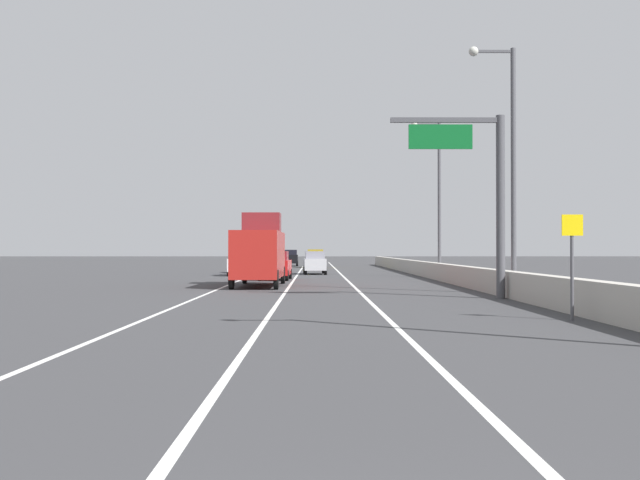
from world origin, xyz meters
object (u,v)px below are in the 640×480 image
Objects in this scene: lamp_post_right_third at (436,189)px; car_white_0 at (242,263)px; speed_advisory_sign at (572,258)px; car_black_2 at (290,258)px; car_yellow_1 at (316,258)px; car_red_4 at (275,266)px; car_silver_3 at (315,263)px; car_blue_5 at (248,262)px; box_truck at (259,252)px; overhead_sign_gantry at (482,183)px; lamp_post_right_second at (508,153)px.

car_white_0 is (-14.30, 4.00, -5.42)m from lamp_post_right_third.
speed_advisory_sign is 73.98m from car_black_2.
car_black_2 is (-10.26, 73.27, -0.78)m from speed_advisory_sign.
lamp_post_right_third is 41.01m from car_black_2.
car_yellow_1 is (-7.23, 65.11, -0.76)m from speed_advisory_sign.
car_yellow_1 reaches higher than car_red_4.
car_silver_3 is at bearing -84.65° from car_black_2.
car_blue_5 is 25.26m from box_truck.
car_black_2 reaches higher than car_silver_3.
speed_advisory_sign is 0.68× the size of car_silver_3.
box_truck reaches higher than car_white_0.
speed_advisory_sign is 34.67m from lamp_post_right_third.
speed_advisory_sign is at bearing -82.03° from car_black_2.
car_black_2 is at bearing 95.35° from car_silver_3.
car_white_0 is 0.97× the size of car_red_4.
overhead_sign_gantry is at bearing -77.85° from car_silver_3.
car_red_4 is 16.46m from car_blue_5.
speed_advisory_sign is at bearing -74.07° from car_blue_5.
car_blue_5 is at bearing 141.50° from lamp_post_right_third.
lamp_post_right_second is 20.64m from car_red_4.
lamp_post_right_second is 2.57× the size of car_white_0.
car_silver_3 is at bearing 31.70° from car_white_0.
overhead_sign_gantry is 4.33m from lamp_post_right_second.
overhead_sign_gantry is at bearing -83.00° from car_yellow_1.
lamp_post_right_second reaches higher than car_white_0.
car_silver_3 is 0.98× the size of car_red_4.
car_black_2 is at bearing 89.93° from box_truck.
car_red_4 is at bearing -157.84° from lamp_post_right_third.
car_blue_5 is (-5.78, 4.10, 0.03)m from car_silver_3.
car_silver_3 is at bearing 107.20° from lamp_post_right_second.
speed_advisory_sign reaches higher than car_blue_5.
lamp_post_right_second is (1.48, 13.39, 4.61)m from speed_advisory_sign.
box_truck is at bearing -98.16° from car_silver_3.
speed_advisory_sign is 65.52m from car_yellow_1.
car_black_2 is at bearing 101.09° from lamp_post_right_second.
car_black_2 is (-3.03, 8.15, -0.02)m from car_yellow_1.
car_red_4 is at bearing -102.15° from car_silver_3.
car_white_0 is at bearing 164.39° from lamp_post_right_third.
box_truck is at bearing -83.69° from car_blue_5.
car_blue_5 is (-14.57, 32.48, -5.42)m from lamp_post_right_second.
box_truck reaches higher than car_silver_3.
overhead_sign_gantry is 64.26m from car_black_2.
lamp_post_right_second is 29.29m from car_white_0.
car_yellow_1 is at bearing 73.05° from car_blue_5.
lamp_post_right_third is at bearing 85.66° from overhead_sign_gantry.
car_yellow_1 is (-8.64, 30.79, -5.37)m from lamp_post_right_third.
overhead_sign_gantry reaches higher than car_blue_5.
overhead_sign_gantry is at bearing -94.34° from lamp_post_right_third.
lamp_post_right_second and lamp_post_right_third have the same top height.
car_white_0 is 17.75m from box_truck.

